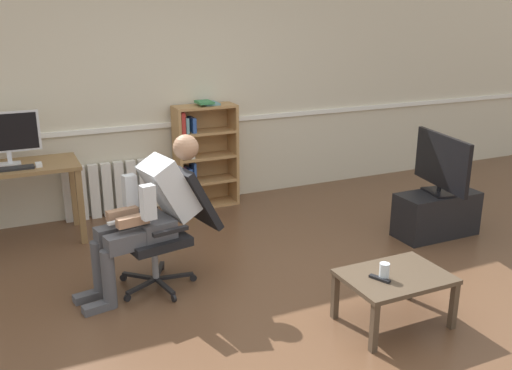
{
  "coord_description": "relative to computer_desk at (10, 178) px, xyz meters",
  "views": [
    {
      "loc": [
        -1.73,
        -3.22,
        2.11
      ],
      "look_at": [
        0.15,
        0.85,
        0.7
      ],
      "focal_mm": 39.14,
      "sensor_mm": 36.0,
      "label": 1
    }
  ],
  "objects": [
    {
      "name": "office_chair",
      "position": [
        1.12,
        -1.37,
        -0.12
      ],
      "size": [
        0.84,
        0.64,
        0.96
      ],
      "rotation": [
        0.0,
        0.0,
        -1.38
      ],
      "color": "black",
      "rests_on": "ground_plane"
    },
    {
      "name": "coffee_table",
      "position": [
        2.32,
        -2.63,
        -0.32
      ],
      "size": [
        0.72,
        0.52,
        0.37
      ],
      "color": "#4C3D2D",
      "rests_on": "ground_plane"
    },
    {
      "name": "spare_remote",
      "position": [
        2.18,
        -2.64,
        -0.26
      ],
      "size": [
        0.09,
        0.15,
        0.02
      ],
      "primitive_type": "cube",
      "rotation": [
        0.0,
        0.0,
        0.4
      ],
      "color": "black",
      "rests_on": "coffee_table"
    },
    {
      "name": "tv_stand",
      "position": [
        3.72,
        -1.5,
        -0.43
      ],
      "size": [
        0.81,
        0.36,
        0.43
      ],
      "color": "black",
      "rests_on": "ground_plane"
    },
    {
      "name": "tv_screen",
      "position": [
        3.72,
        -1.5,
        0.09
      ],
      "size": [
        0.25,
        0.83,
        0.57
      ],
      "rotation": [
        0.0,
        0.0,
        1.4
      ],
      "color": "black",
      "rests_on": "tv_stand"
    },
    {
      "name": "back_wall",
      "position": [
        1.73,
        0.5,
        0.71
      ],
      "size": [
        12.0,
        0.13,
        2.7
      ],
      "color": "beige",
      "rests_on": "ground_plane"
    },
    {
      "name": "bookshelf",
      "position": [
        1.96,
        0.29,
        -0.06
      ],
      "size": [
        0.68,
        0.29,
        1.18
      ],
      "color": "#AD7F4C",
      "rests_on": "ground_plane"
    },
    {
      "name": "radiator",
      "position": [
        0.92,
        0.39,
        -0.35
      ],
      "size": [
        0.89,
        0.08,
        0.58
      ],
      "color": "white",
      "rests_on": "ground_plane"
    },
    {
      "name": "drinking_glass",
      "position": [
        2.21,
        -2.64,
        -0.21
      ],
      "size": [
        0.07,
        0.07,
        0.11
      ],
      "primitive_type": "cylinder",
      "color": "silver",
      "rests_on": "coffee_table"
    },
    {
      "name": "ground_plane",
      "position": [
        1.73,
        -2.15,
        -0.64
      ],
      "size": [
        18.0,
        18.0,
        0.0
      ],
      "primitive_type": "plane",
      "color": "brown"
    },
    {
      "name": "keyboard",
      "position": [
        -0.0,
        -0.14,
        0.12
      ],
      "size": [
        0.44,
        0.12,
        0.02
      ],
      "primitive_type": "cube",
      "color": "black",
      "rests_on": "computer_desk"
    },
    {
      "name": "person_seated",
      "position": [
        0.94,
        -1.4,
        0.0
      ],
      "size": [
        1.05,
        0.49,
        1.2
      ],
      "rotation": [
        0.0,
        0.0,
        -1.38
      ],
      "color": "#4C4C51",
      "rests_on": "ground_plane"
    },
    {
      "name": "imac_monitor",
      "position": [
        0.02,
        0.08,
        0.39
      ],
      "size": [
        0.58,
        0.14,
        0.48
      ],
      "color": "silver",
      "rests_on": "computer_desk"
    },
    {
      "name": "computer_mouse",
      "position": [
        0.26,
        -0.12,
        0.13
      ],
      "size": [
        0.06,
        0.1,
        0.03
      ],
      "primitive_type": "cube",
      "color": "white",
      "rests_on": "computer_desk"
    },
    {
      "name": "computer_desk",
      "position": [
        0.0,
        0.0,
        0.0
      ],
      "size": [
        1.22,
        0.6,
        0.76
      ],
      "color": "olive",
      "rests_on": "ground_plane"
    }
  ]
}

